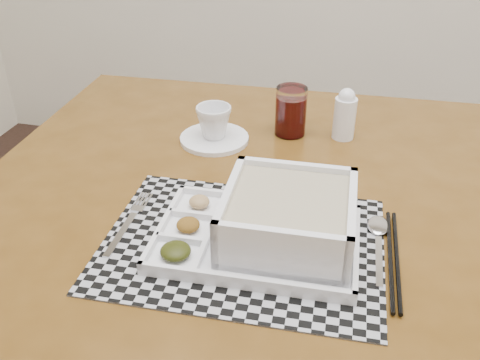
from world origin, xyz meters
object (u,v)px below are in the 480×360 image
Objects in this scene: serving_tray at (280,224)px; cup at (214,122)px; creamer_bottle at (345,115)px; dining_table at (257,239)px; juice_glass at (291,113)px.

cup is at bearing 121.94° from serving_tray.
creamer_bottle is at bearing 35.34° from cup.
cup is at bearing -162.99° from creamer_bottle.
dining_table is 9.86× the size of creamer_bottle.
cup is 0.17m from juice_glass.
serving_tray is 0.41m from creamer_bottle.
juice_glass is at bearing 96.55° from serving_tray.
serving_tray is 0.40m from juice_glass.
dining_table is 0.32m from juice_glass.
dining_table is at bearing -92.57° from juice_glass.
juice_glass is at bearing 43.75° from cup.
dining_table is at bearing -113.59° from creamer_bottle.
creamer_bottle is (0.12, 0.01, 0.00)m from juice_glass.
creamer_bottle reaches higher than cup.
dining_table is 3.45× the size of serving_tray.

